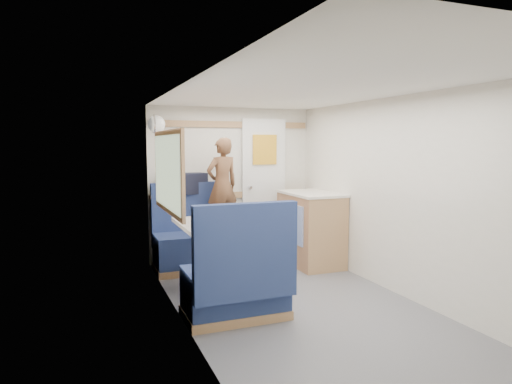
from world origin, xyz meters
name	(u,v)px	position (x,y,z in m)	size (l,w,h in m)	color
floor	(311,315)	(0.00, 0.00, 0.00)	(4.50, 4.50, 0.00)	#515156
ceiling	(314,88)	(0.00, 0.00, 2.00)	(4.50, 4.50, 0.00)	silver
wall_back	(232,184)	(0.00, 2.25, 1.00)	(2.20, 0.02, 2.00)	silver
wall_left	(188,211)	(-1.10, 0.00, 1.00)	(0.02, 4.50, 2.00)	silver
wall_right	(414,199)	(1.10, 0.00, 1.00)	(0.02, 4.50, 2.00)	silver
oak_trim_low	(232,195)	(0.00, 2.23, 0.85)	(2.15, 0.02, 0.08)	#986744
oak_trim_high	(232,124)	(0.00, 2.23, 1.78)	(2.15, 0.02, 0.08)	#986744
side_window	(167,172)	(-1.08, 1.00, 1.25)	(0.04, 1.30, 0.72)	#95A28A
rear_door	(264,185)	(0.45, 2.22, 0.97)	(0.62, 0.12, 1.86)	white
dinette_table	(210,237)	(-0.65, 1.00, 0.57)	(0.62, 0.92, 0.72)	white
bench_far	(191,245)	(-0.65, 1.86, 0.30)	(0.90, 0.59, 1.05)	navy
bench_near	(237,286)	(-0.65, 0.14, 0.30)	(0.90, 0.59, 1.05)	navy
ledge	(186,196)	(-0.65, 2.12, 0.88)	(0.90, 0.14, 0.04)	#986744
dome_light	(156,124)	(-1.04, 1.85, 1.75)	(0.20, 0.20, 0.20)	white
galley_counter	(311,228)	(0.82, 1.55, 0.47)	(0.57, 0.92, 0.92)	#986744
person	(222,185)	(-0.27, 1.81, 1.03)	(0.42, 0.28, 1.15)	brown
duffel_bag	(184,184)	(-0.67, 2.12, 1.03)	(0.54, 0.26, 0.26)	black
tray	(235,223)	(-0.45, 0.80, 0.73)	(0.25, 0.33, 0.02)	silver
orange_fruit	(231,220)	(-0.52, 0.71, 0.78)	(0.08, 0.08, 0.08)	#D65609
cheese_block	(222,225)	(-0.63, 0.63, 0.76)	(0.10, 0.06, 0.04)	#E9CF87
wine_glass	(197,211)	(-0.78, 1.02, 0.84)	(0.08, 0.08, 0.17)	white
tumbler_left	(195,221)	(-0.84, 0.84, 0.77)	(0.06, 0.06, 0.10)	silver
tumbler_mid	(200,212)	(-0.66, 1.38, 0.77)	(0.06, 0.06, 0.10)	white
tumbler_right	(212,217)	(-0.63, 0.98, 0.78)	(0.07, 0.07, 0.12)	silver
beer_glass	(226,215)	(-0.45, 1.11, 0.77)	(0.07, 0.07, 0.10)	#865713
pepper_grinder	(212,216)	(-0.60, 1.10, 0.77)	(0.04, 0.04, 0.10)	black
salt_grinder	(206,218)	(-0.69, 0.98, 0.77)	(0.04, 0.04, 0.09)	white
bread_loaf	(217,211)	(-0.46, 1.38, 0.77)	(0.13, 0.25, 0.10)	brown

